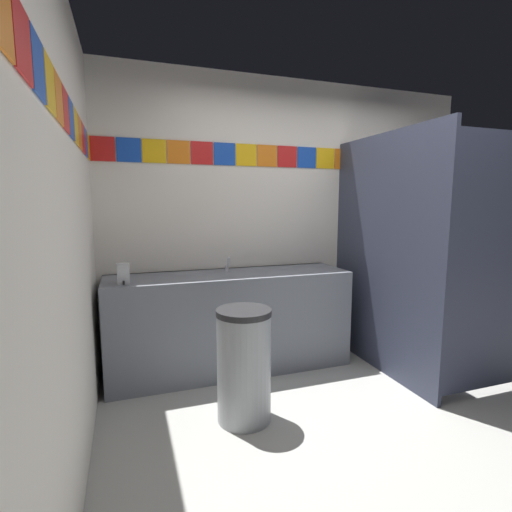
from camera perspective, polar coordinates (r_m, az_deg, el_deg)
ground_plane at (r=2.87m, az=19.94°, el=-23.30°), size 8.14×8.14×0.00m
wall_back at (r=3.84m, az=5.72°, el=5.63°), size 3.70×0.09×2.63m
wall_side at (r=1.91m, az=-27.63°, el=2.56°), size 0.09×3.12×2.63m
vanity_counter at (r=3.43m, az=-3.82°, el=-9.62°), size 2.09×0.57×0.86m
faucet_center at (r=3.40m, az=-4.29°, el=-1.49°), size 0.04×0.10×0.14m
soap_dispenser at (r=3.04m, az=-19.19°, el=-2.54°), size 0.09×0.09×0.16m
stall_divider at (r=3.38m, az=23.21°, el=-0.27°), size 0.92×1.43×2.05m
toilet at (r=4.16m, az=22.36°, el=-8.97°), size 0.39×0.49×0.74m
trash_bin at (r=2.67m, az=-1.80°, el=-15.95°), size 0.37×0.37×0.77m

